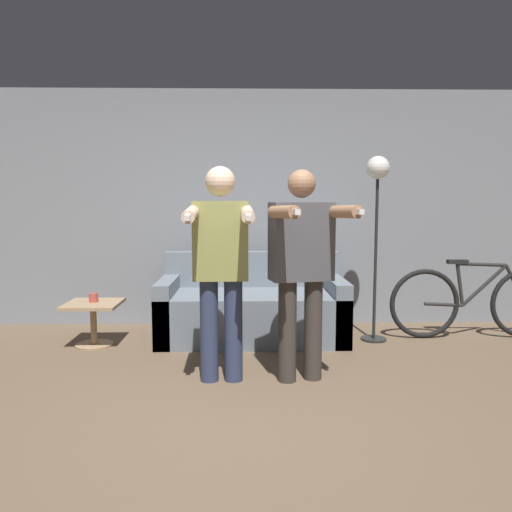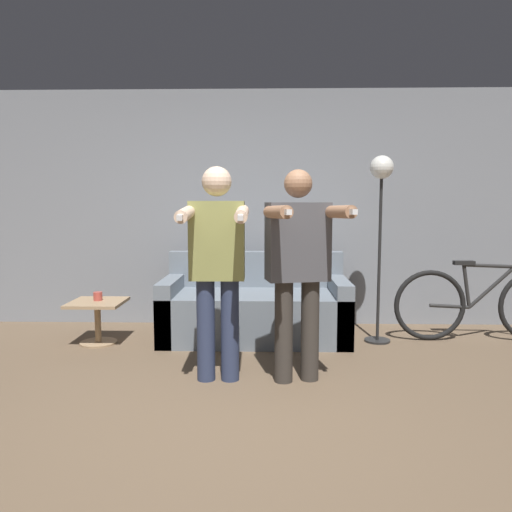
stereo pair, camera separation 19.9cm
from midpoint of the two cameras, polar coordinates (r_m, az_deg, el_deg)
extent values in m
plane|color=brown|center=(3.16, -4.46, -19.56)|extent=(16.00, 16.00, 0.00)
cube|color=gray|center=(5.60, -2.97, 5.41)|extent=(10.00, 0.05, 2.60)
cube|color=slate|center=(5.05, -1.57, -6.84)|extent=(1.85, 0.89, 0.47)
cube|color=slate|center=(5.34, -1.55, -1.49)|extent=(1.85, 0.14, 0.38)
cube|color=slate|center=(5.11, -11.12, -5.99)|extent=(0.16, 0.89, 0.61)
cube|color=slate|center=(5.10, 8.00, -5.97)|extent=(0.16, 0.89, 0.61)
cylinder|color=#2D3856|center=(3.88, -6.86, -8.46)|extent=(0.14, 0.14, 0.79)
cylinder|color=#2D3856|center=(3.87, -4.09, -8.47)|extent=(0.14, 0.14, 0.79)
cube|color=#8C8E4C|center=(3.76, -5.58, 1.77)|extent=(0.42, 0.23, 0.59)
sphere|color=beige|center=(3.75, -5.65, 8.49)|extent=(0.22, 0.22, 0.22)
cylinder|color=beige|center=(3.52, -9.04, 4.80)|extent=(0.10, 0.51, 0.12)
cube|color=white|center=(3.27, -9.54, 4.39)|extent=(0.04, 0.12, 0.04)
cylinder|color=beige|center=(3.50, -2.63, 4.86)|extent=(0.10, 0.51, 0.12)
cube|color=white|center=(3.25, -2.65, 4.46)|extent=(0.04, 0.12, 0.04)
cylinder|color=#38332D|center=(3.85, 2.11, -8.59)|extent=(0.14, 0.14, 0.78)
cylinder|color=#38332D|center=(3.91, 5.07, -8.37)|extent=(0.14, 0.14, 0.78)
cube|color=#4C4C51|center=(3.76, 3.67, 1.66)|extent=(0.50, 0.32, 0.59)
sphere|color=#9E7051|center=(3.76, 3.72, 8.25)|extent=(0.21, 0.21, 0.21)
cylinder|color=#9E7051|center=(3.45, 1.48, 5.05)|extent=(0.20, 0.51, 0.10)
cube|color=white|center=(3.21, 2.69, 5.03)|extent=(0.06, 0.13, 0.04)
cylinder|color=#9E7051|center=(3.59, 8.28, 5.03)|extent=(0.20, 0.51, 0.10)
cube|color=white|center=(3.36, 9.91, 5.00)|extent=(0.06, 0.13, 0.04)
ellipsoid|color=silver|center=(5.33, -5.40, 1.27)|extent=(0.34, 0.13, 0.14)
sphere|color=silver|center=(5.32, -3.84, 1.78)|extent=(0.09, 0.09, 0.09)
ellipsoid|color=silver|center=(5.37, -7.29, 0.78)|extent=(0.19, 0.04, 0.04)
cone|color=silver|center=(5.30, -4.02, 2.13)|extent=(0.03, 0.03, 0.03)
cone|color=silver|center=(5.33, -4.01, 2.16)|extent=(0.03, 0.03, 0.03)
cylinder|color=black|center=(5.17, 12.20, -9.25)|extent=(0.25, 0.25, 0.02)
cylinder|color=black|center=(5.02, 12.41, -0.31)|extent=(0.03, 0.03, 1.64)
sphere|color=white|center=(5.00, 12.64, 9.83)|extent=(0.22, 0.22, 0.22)
cylinder|color=#A38460|center=(5.15, -19.06, -9.54)|extent=(0.35, 0.35, 0.02)
cylinder|color=#A38460|center=(5.10, -19.14, -7.53)|extent=(0.06, 0.06, 0.39)
cube|color=#A38460|center=(5.06, -19.22, -5.22)|extent=(0.51, 0.51, 0.03)
cylinder|color=#B7473D|center=(5.08, -19.16, -4.52)|extent=(0.09, 0.09, 0.08)
torus|color=black|center=(5.29, 17.67, -5.22)|extent=(0.71, 0.05, 0.71)
cylinder|color=#282828|center=(5.49, 23.70, -3.09)|extent=(0.45, 0.04, 0.43)
cylinder|color=#282828|center=(5.38, 21.31, -3.06)|extent=(0.11, 0.04, 0.43)
cylinder|color=#282828|center=(5.44, 23.45, -0.90)|extent=(0.50, 0.04, 0.05)
cylinder|color=#282828|center=(5.36, 19.64, -5.25)|extent=(0.39, 0.04, 0.05)
cube|color=black|center=(5.34, 21.05, -0.61)|extent=(0.20, 0.07, 0.04)
camera|label=1|loc=(0.10, -91.31, -0.14)|focal=35.00mm
camera|label=2|loc=(0.10, 88.69, 0.14)|focal=35.00mm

